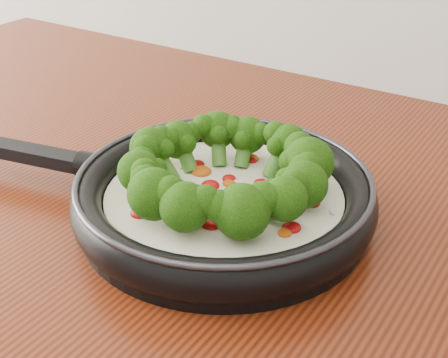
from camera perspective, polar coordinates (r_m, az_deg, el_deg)
The scene contains 1 object.
skillet at distance 0.65m, azimuth -0.14°, elevation -1.16°, with size 0.52×0.37×0.09m.
Camera 1 is at (0.33, 0.56, 1.26)m, focal length 50.07 mm.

